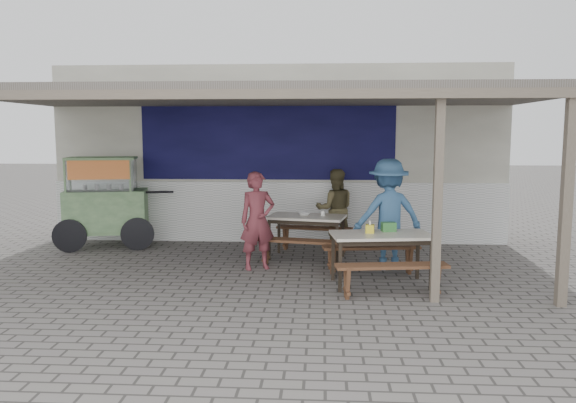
{
  "coord_description": "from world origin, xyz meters",
  "views": [
    {
      "loc": [
        0.89,
        -8.07,
        2.18
      ],
      "look_at": [
        0.34,
        0.9,
        1.07
      ],
      "focal_mm": 35.0,
      "sensor_mm": 36.0,
      "label": 1
    }
  ],
  "objects_px": {
    "bench_left_wall": "(314,233)",
    "tissue_box": "(370,229)",
    "table_left": "(307,220)",
    "patron_street_side": "(257,221)",
    "table_right": "(381,239)",
    "bench_right_street": "(392,273)",
    "condiment_jar": "(323,213)",
    "vendor_cart": "(105,199)",
    "patron_wall_side": "(335,209)",
    "donation_box": "(389,227)",
    "bench_right_wall": "(371,253)",
    "bench_left_street": "(298,246)",
    "condiment_bowl": "(304,214)",
    "patron_right_table": "(388,214)"
  },
  "relations": [
    {
      "from": "bench_left_street",
      "to": "condiment_jar",
      "type": "relative_size",
      "value": 17.34
    },
    {
      "from": "patron_street_side",
      "to": "patron_wall_side",
      "type": "distance_m",
      "value": 2.08
    },
    {
      "from": "vendor_cart",
      "to": "patron_right_table",
      "type": "xyz_separation_m",
      "value": [
        5.16,
        -1.38,
        -0.05
      ]
    },
    {
      "from": "table_left",
      "to": "table_right",
      "type": "relative_size",
      "value": 0.95
    },
    {
      "from": "table_left",
      "to": "patron_street_side",
      "type": "distance_m",
      "value": 1.11
    },
    {
      "from": "vendor_cart",
      "to": "patron_wall_side",
      "type": "height_order",
      "value": "vendor_cart"
    },
    {
      "from": "vendor_cart",
      "to": "condiment_bowl",
      "type": "height_order",
      "value": "vendor_cart"
    },
    {
      "from": "donation_box",
      "to": "condiment_jar",
      "type": "height_order",
      "value": "donation_box"
    },
    {
      "from": "bench_right_street",
      "to": "patron_street_side",
      "type": "height_order",
      "value": "patron_street_side"
    },
    {
      "from": "bench_right_wall",
      "to": "patron_wall_side",
      "type": "bearing_deg",
      "value": 97.38
    },
    {
      "from": "patron_street_side",
      "to": "tissue_box",
      "type": "bearing_deg",
      "value": -47.56
    },
    {
      "from": "bench_right_street",
      "to": "condiment_jar",
      "type": "bearing_deg",
      "value": 103.91
    },
    {
      "from": "bench_right_wall",
      "to": "table_right",
      "type": "bearing_deg",
      "value": -90.0
    },
    {
      "from": "bench_right_wall",
      "to": "condiment_bowl",
      "type": "distance_m",
      "value": 1.6
    },
    {
      "from": "table_left",
      "to": "patron_right_table",
      "type": "height_order",
      "value": "patron_right_table"
    },
    {
      "from": "bench_left_wall",
      "to": "vendor_cart",
      "type": "bearing_deg",
      "value": -170.11
    },
    {
      "from": "bench_right_wall",
      "to": "condiment_bowl",
      "type": "bearing_deg",
      "value": 126.07
    },
    {
      "from": "bench_right_wall",
      "to": "condiment_jar",
      "type": "height_order",
      "value": "condiment_jar"
    },
    {
      "from": "tissue_box",
      "to": "patron_wall_side",
      "type": "bearing_deg",
      "value": 100.25
    },
    {
      "from": "bench_left_street",
      "to": "table_right",
      "type": "height_order",
      "value": "table_right"
    },
    {
      "from": "table_left",
      "to": "bench_right_street",
      "type": "bearing_deg",
      "value": -50.81
    },
    {
      "from": "vendor_cart",
      "to": "table_left",
      "type": "bearing_deg",
      "value": -23.23
    },
    {
      "from": "table_right",
      "to": "condiment_jar",
      "type": "distance_m",
      "value": 1.88
    },
    {
      "from": "bench_right_street",
      "to": "tissue_box",
      "type": "xyz_separation_m",
      "value": [
        -0.24,
        0.66,
        0.47
      ]
    },
    {
      "from": "bench_right_wall",
      "to": "bench_left_wall",
      "type": "bearing_deg",
      "value": 110.37
    },
    {
      "from": "bench_right_street",
      "to": "condiment_jar",
      "type": "distance_m",
      "value": 2.51
    },
    {
      "from": "bench_left_wall",
      "to": "tissue_box",
      "type": "bearing_deg",
      "value": -58.2
    },
    {
      "from": "patron_right_table",
      "to": "tissue_box",
      "type": "relative_size",
      "value": 14.78
    },
    {
      "from": "table_right",
      "to": "bench_right_street",
      "type": "xyz_separation_m",
      "value": [
        0.08,
        -0.61,
        -0.33
      ]
    },
    {
      "from": "bench_left_wall",
      "to": "tissue_box",
      "type": "distance_m",
      "value": 2.42
    },
    {
      "from": "tissue_box",
      "to": "condiment_bowl",
      "type": "bearing_deg",
      "value": 120.87
    },
    {
      "from": "tissue_box",
      "to": "condiment_bowl",
      "type": "relative_size",
      "value": 0.56
    },
    {
      "from": "bench_right_street",
      "to": "condiment_bowl",
      "type": "xyz_separation_m",
      "value": [
        -1.24,
        2.33,
        0.44
      ]
    },
    {
      "from": "patron_wall_side",
      "to": "donation_box",
      "type": "height_order",
      "value": "patron_wall_side"
    },
    {
      "from": "patron_wall_side",
      "to": "tissue_box",
      "type": "bearing_deg",
      "value": 95.14
    },
    {
      "from": "bench_right_wall",
      "to": "donation_box",
      "type": "height_order",
      "value": "donation_box"
    },
    {
      "from": "table_right",
      "to": "tissue_box",
      "type": "bearing_deg",
      "value": 154.21
    },
    {
      "from": "bench_right_street",
      "to": "patron_right_table",
      "type": "distance_m",
      "value": 1.71
    },
    {
      "from": "bench_left_wall",
      "to": "table_right",
      "type": "bearing_deg",
      "value": -55.23
    },
    {
      "from": "bench_left_wall",
      "to": "vendor_cart",
      "type": "height_order",
      "value": "vendor_cart"
    },
    {
      "from": "patron_wall_side",
      "to": "tissue_box",
      "type": "xyz_separation_m",
      "value": [
        0.44,
        -2.45,
        0.06
      ]
    },
    {
      "from": "bench_right_street",
      "to": "donation_box",
      "type": "bearing_deg",
      "value": 79.25
    },
    {
      "from": "bench_right_wall",
      "to": "patron_wall_side",
      "type": "relative_size",
      "value": 1.01
    },
    {
      "from": "vendor_cart",
      "to": "donation_box",
      "type": "relative_size",
      "value": 10.1
    },
    {
      "from": "patron_right_table",
      "to": "table_left",
      "type": "bearing_deg",
      "value": -39.7
    },
    {
      "from": "table_right",
      "to": "condiment_jar",
      "type": "relative_size",
      "value": 18.12
    },
    {
      "from": "vendor_cart",
      "to": "patron_wall_side",
      "type": "relative_size",
      "value": 1.35
    },
    {
      "from": "bench_right_wall",
      "to": "tissue_box",
      "type": "relative_size",
      "value": 12.71
    },
    {
      "from": "vendor_cart",
      "to": "tissue_box",
      "type": "relative_size",
      "value": 17.04
    },
    {
      "from": "patron_street_side",
      "to": "table_left",
      "type": "bearing_deg",
      "value": 24.14
    }
  ]
}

